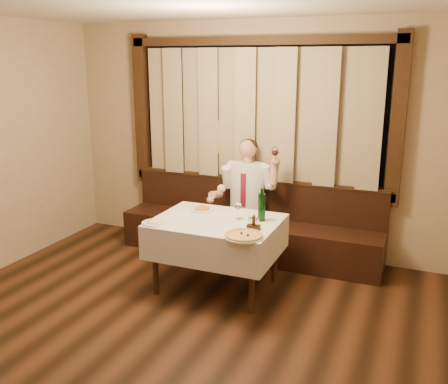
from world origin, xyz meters
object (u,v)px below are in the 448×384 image
at_px(dining_table, 217,229).
at_px(pasta_red, 202,207).
at_px(pizza, 244,236).
at_px(pasta_cream, 154,220).
at_px(green_bottle, 262,207).
at_px(cruet_caddy, 254,224).
at_px(banquette, 250,230).
at_px(seated_man, 245,191).

distance_m(dining_table, pasta_red, 0.39).
relative_size(pizza, pasta_cream, 1.54).
relative_size(green_bottle, cruet_caddy, 2.57).
xyz_separation_m(banquette, pasta_cream, (-0.53, -1.38, 0.48)).
relative_size(pizza, seated_man, 0.26).
bearing_deg(dining_table, pasta_cream, -146.35).
bearing_deg(pasta_cream, pasta_red, 66.42).
relative_size(banquette, pasta_cream, 13.33).
height_order(green_bottle, cruet_caddy, green_bottle).
relative_size(banquette, seated_man, 2.23).
relative_size(pizza, green_bottle, 1.05).
bearing_deg(pasta_cream, cruet_caddy, 13.09).
distance_m(pasta_red, seated_man, 0.74).
height_order(pasta_red, seated_man, seated_man).
bearing_deg(pasta_red, dining_table, -41.54).
xyz_separation_m(pizza, seated_man, (-0.47, 1.31, 0.06)).
bearing_deg(pasta_cream, banquette, 68.94).
height_order(pasta_cream, cruet_caddy, cruet_caddy).
bearing_deg(seated_man, pasta_cream, -111.28).
xyz_separation_m(banquette, cruet_caddy, (0.45, -1.15, 0.49)).
bearing_deg(pizza, seated_man, 109.61).
bearing_deg(dining_table, cruet_caddy, -15.79).
bearing_deg(banquette, dining_table, -90.00).
xyz_separation_m(banquette, pizza, (0.44, -1.40, 0.46)).
bearing_deg(pizza, pasta_red, 138.86).
height_order(banquette, pasta_red, banquette).
relative_size(dining_table, pasta_cream, 5.29).
relative_size(pasta_cream, cruet_caddy, 1.76).
height_order(pizza, seated_man, seated_man).
relative_size(banquette, dining_table, 2.52).
distance_m(green_bottle, seated_man, 0.91).
bearing_deg(banquette, pizza, -72.63).
relative_size(pizza, pasta_red, 1.42).
bearing_deg(seated_man, pizza, -70.39).
distance_m(cruet_caddy, seated_man, 1.16).
distance_m(banquette, pasta_red, 0.96).
relative_size(pasta_cream, seated_man, 0.17).
distance_m(pizza, seated_man, 1.40).
xyz_separation_m(pasta_red, cruet_caddy, (0.72, -0.37, 0.01)).
bearing_deg(pasta_red, cruet_caddy, -27.07).
distance_m(pasta_red, green_bottle, 0.72).
xyz_separation_m(green_bottle, seated_man, (-0.46, 0.79, -0.07)).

